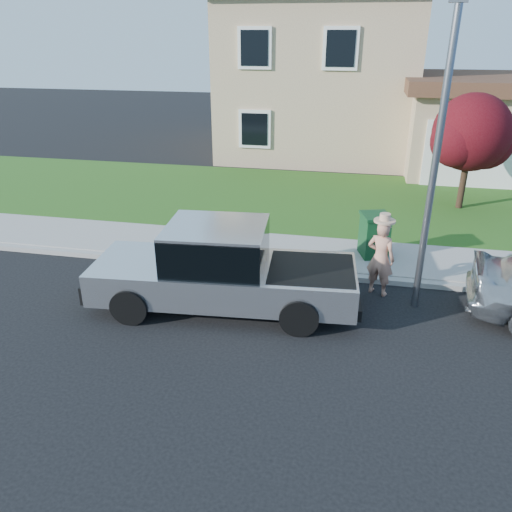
{
  "coord_description": "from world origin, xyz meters",
  "views": [
    {
      "loc": [
        1.9,
        -7.42,
        5.12
      ],
      "look_at": [
        0.16,
        1.15,
        1.2
      ],
      "focal_mm": 35.0,
      "sensor_mm": 36.0,
      "label": 1
    }
  ],
  "objects": [
    {
      "name": "curb",
      "position": [
        1.0,
        2.9,
        0.06
      ],
      "size": [
        40.0,
        0.2,
        0.12
      ],
      "primitive_type": "cube",
      "color": "gray",
      "rests_on": "ground"
    },
    {
      "name": "lawn",
      "position": [
        1.0,
        8.5,
        0.05
      ],
      "size": [
        40.0,
        7.0,
        0.1
      ],
      "primitive_type": "cube",
      "color": "#234814",
      "rests_on": "ground"
    },
    {
      "name": "ground",
      "position": [
        0.0,
        0.0,
        0.0
      ],
      "size": [
        80.0,
        80.0,
        0.0
      ],
      "primitive_type": "plane",
      "color": "black",
      "rests_on": "ground"
    },
    {
      "name": "house",
      "position": [
        1.31,
        16.38,
        3.17
      ],
      "size": [
        14.0,
        11.3,
        6.85
      ],
      "color": "tan",
      "rests_on": "ground"
    },
    {
      "name": "ornamental_tree",
      "position": [
        5.21,
        8.51,
        2.32
      ],
      "size": [
        2.53,
        2.28,
        3.47
      ],
      "color": "black",
      "rests_on": "lawn"
    },
    {
      "name": "street_lamp",
      "position": [
        3.3,
        1.94,
        3.29
      ],
      "size": [
        0.32,
        0.75,
        5.76
      ],
      "rotation": [
        0.0,
        0.0,
        -0.17
      ],
      "color": "slate",
      "rests_on": "ground"
    },
    {
      "name": "trash_bin",
      "position": [
        2.47,
        4.08,
        0.68
      ],
      "size": [
        0.82,
        0.88,
        1.05
      ],
      "rotation": [
        0.0,
        0.0,
        0.28
      ],
      "color": "#103A1A",
      "rests_on": "sidewalk"
    },
    {
      "name": "woman",
      "position": [
        2.56,
        2.38,
        0.85
      ],
      "size": [
        0.71,
        0.6,
        1.8
      ],
      "rotation": [
        0.0,
        0.0,
        2.72
      ],
      "color": "tan",
      "rests_on": "ground"
    },
    {
      "name": "sidewalk",
      "position": [
        1.0,
        4.0,
        0.07
      ],
      "size": [
        40.0,
        2.0,
        0.15
      ],
      "primitive_type": "cube",
      "color": "gray",
      "rests_on": "ground"
    },
    {
      "name": "pickup_truck",
      "position": [
        -0.52,
        1.18,
        0.82
      ],
      "size": [
        5.45,
        2.24,
        1.75
      ],
      "rotation": [
        0.0,
        0.0,
        0.08
      ],
      "color": "black",
      "rests_on": "ground"
    }
  ]
}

